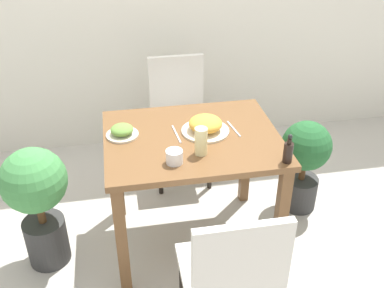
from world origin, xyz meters
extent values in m
plane|color=#B7B2A8|center=(0.00, 0.00, 0.00)|extent=(16.00, 16.00, 0.00)
cube|color=brown|center=(0.00, 0.00, 0.74)|extent=(0.97, 0.78, 0.04)
cube|color=brown|center=(-0.43, -0.34, 0.36)|extent=(0.06, 0.06, 0.73)
cube|color=brown|center=(0.43, -0.34, 0.36)|extent=(0.06, 0.06, 0.73)
cube|color=brown|center=(-0.43, 0.34, 0.36)|extent=(0.06, 0.06, 0.73)
cube|color=brown|center=(0.43, 0.34, 0.36)|extent=(0.06, 0.06, 0.73)
cube|color=silver|center=(0.03, -0.71, 0.44)|extent=(0.42, 0.42, 0.04)
cube|color=silver|center=(0.03, -0.90, 0.68)|extent=(0.40, 0.04, 0.44)
cylinder|color=black|center=(0.21, -0.53, 0.21)|extent=(0.03, 0.03, 0.42)
cylinder|color=black|center=(-0.15, -0.53, 0.21)|extent=(0.03, 0.03, 0.42)
cube|color=silver|center=(0.04, 0.69, 0.44)|extent=(0.42, 0.42, 0.04)
cube|color=silver|center=(0.04, 0.88, 0.68)|extent=(0.40, 0.04, 0.44)
cylinder|color=black|center=(-0.14, 0.51, 0.21)|extent=(0.03, 0.03, 0.42)
cylinder|color=black|center=(0.22, 0.51, 0.21)|extent=(0.03, 0.03, 0.42)
cylinder|color=black|center=(-0.14, 0.87, 0.21)|extent=(0.03, 0.03, 0.42)
cylinder|color=black|center=(0.22, 0.87, 0.21)|extent=(0.03, 0.03, 0.42)
cylinder|color=beige|center=(0.08, 0.04, 0.77)|extent=(0.27, 0.27, 0.01)
ellipsoid|color=gold|center=(0.08, 0.04, 0.81)|extent=(0.19, 0.19, 0.08)
cylinder|color=beige|center=(-0.38, 0.08, 0.77)|extent=(0.18, 0.18, 0.01)
ellipsoid|color=olive|center=(-0.38, 0.08, 0.80)|extent=(0.13, 0.13, 0.05)
cylinder|color=white|center=(-0.13, -0.24, 0.80)|extent=(0.09, 0.09, 0.07)
cylinder|color=beige|center=(0.01, -0.18, 0.84)|extent=(0.07, 0.07, 0.15)
cylinder|color=black|center=(0.43, -0.33, 0.82)|extent=(0.05, 0.05, 0.11)
cylinder|color=black|center=(0.43, -0.33, 0.88)|extent=(0.02, 0.02, 0.03)
sphere|color=black|center=(0.43, -0.33, 0.91)|extent=(0.02, 0.02, 0.02)
cube|color=silver|center=(-0.08, 0.04, 0.76)|extent=(0.03, 0.19, 0.00)
cube|color=silver|center=(0.25, 0.04, 0.76)|extent=(0.04, 0.18, 0.00)
cylinder|color=#333333|center=(-0.87, -0.01, 0.15)|extent=(0.24, 0.24, 0.29)
cylinder|color=brown|center=(-0.87, -0.01, 0.35)|extent=(0.04, 0.04, 0.11)
sphere|color=#428947|center=(-0.87, -0.01, 0.59)|extent=(0.36, 0.36, 0.36)
cylinder|color=#333333|center=(0.79, 0.20, 0.11)|extent=(0.24, 0.24, 0.23)
cylinder|color=brown|center=(0.79, 0.20, 0.28)|extent=(0.04, 0.04, 0.10)
sphere|color=#235B2D|center=(0.79, 0.20, 0.49)|extent=(0.33, 0.33, 0.33)
camera|label=1|loc=(-0.38, -2.09, 2.03)|focal=42.00mm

